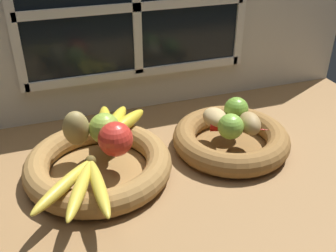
% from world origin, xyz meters
% --- Properties ---
extents(ground_plane, '(1.40, 0.90, 0.03)m').
position_xyz_m(ground_plane, '(0.00, 0.00, -0.01)').
color(ground_plane, olive).
extents(back_wall, '(1.40, 0.05, 0.55)m').
position_xyz_m(back_wall, '(0.00, 0.30, 0.28)').
color(back_wall, silver).
rests_on(back_wall, ground_plane).
extents(fruit_bowl_left, '(0.34, 0.34, 0.06)m').
position_xyz_m(fruit_bowl_left, '(-0.18, -0.02, 0.03)').
color(fruit_bowl_left, olive).
rests_on(fruit_bowl_left, ground_plane).
extents(fruit_bowl_right, '(0.30, 0.30, 0.06)m').
position_xyz_m(fruit_bowl_right, '(0.16, -0.02, 0.03)').
color(fruit_bowl_right, brown).
rests_on(fruit_bowl_right, ground_plane).
extents(apple_green_back, '(0.07, 0.07, 0.07)m').
position_xyz_m(apple_green_back, '(-0.15, 0.03, 0.10)').
color(apple_green_back, '#8CAD3D').
rests_on(apple_green_back, fruit_bowl_left).
extents(apple_red_right, '(0.08, 0.08, 0.08)m').
position_xyz_m(apple_red_right, '(-0.14, -0.03, 0.10)').
color(apple_red_right, red).
rests_on(apple_red_right, fruit_bowl_left).
extents(pear_brown, '(0.07, 0.06, 0.09)m').
position_xyz_m(pear_brown, '(-0.22, 0.04, 0.10)').
color(pear_brown, olive).
rests_on(pear_brown, fruit_bowl_left).
extents(banana_bunch_front, '(0.15, 0.20, 0.03)m').
position_xyz_m(banana_bunch_front, '(-0.24, -0.14, 0.07)').
color(banana_bunch_front, gold).
rests_on(banana_bunch_front, fruit_bowl_left).
extents(banana_bunch_back, '(0.15, 0.17, 0.03)m').
position_xyz_m(banana_bunch_back, '(-0.12, 0.08, 0.08)').
color(banana_bunch_back, gold).
rests_on(banana_bunch_back, fruit_bowl_left).
extents(potato_oblong, '(0.06, 0.08, 0.05)m').
position_xyz_m(potato_oblong, '(0.13, 0.01, 0.08)').
color(potato_oblong, tan).
rests_on(potato_oblong, fruit_bowl_right).
extents(potato_small, '(0.06, 0.08, 0.05)m').
position_xyz_m(potato_small, '(0.19, -0.05, 0.09)').
color(potato_small, '#A38451').
rests_on(potato_small, fruit_bowl_right).
extents(lime_near, '(0.06, 0.06, 0.06)m').
position_xyz_m(lime_near, '(0.13, -0.05, 0.09)').
color(lime_near, '#7AAD3D').
rests_on(lime_near, fruit_bowl_right).
extents(lime_far, '(0.06, 0.06, 0.06)m').
position_xyz_m(lime_far, '(0.19, 0.02, 0.09)').
color(lime_far, '#6B9E33').
rests_on(lime_far, fruit_bowl_right).
extents(chili_pepper, '(0.14, 0.08, 0.02)m').
position_xyz_m(chili_pepper, '(0.17, -0.04, 0.07)').
color(chili_pepper, red).
rests_on(chili_pepper, fruit_bowl_right).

